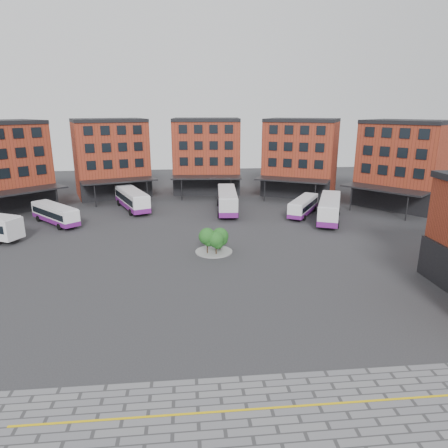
{
  "coord_description": "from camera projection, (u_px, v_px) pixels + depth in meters",
  "views": [
    {
      "loc": [
        -1.13,
        -32.52,
        16.42
      ],
      "look_at": [
        3.03,
        10.06,
        4.0
      ],
      "focal_mm": 32.0,
      "sensor_mm": 36.0,
      "label": 1
    }
  ],
  "objects": [
    {
      "name": "ground",
      "position": [
        201.0,
        299.0,
        35.77
      ],
      "size": [
        160.0,
        160.0,
        0.0
      ],
      "primitive_type": "plane",
      "color": "#28282B",
      "rests_on": "ground"
    },
    {
      "name": "yellow_line",
      "position": [
        247.0,
        410.0,
        22.57
      ],
      "size": [
        26.0,
        0.15,
        0.02
      ],
      "primitive_type": "cube",
      "color": "gold",
      "rests_on": "paving_zone"
    },
    {
      "name": "main_building",
      "position": [
        164.0,
        163.0,
        69.87
      ],
      "size": [
        94.14,
        42.48,
        14.6
      ],
      "color": "maroon",
      "rests_on": "ground"
    },
    {
      "name": "tree_island",
      "position": [
        215.0,
        239.0,
        46.68
      ],
      "size": [
        4.4,
        4.4,
        3.16
      ],
      "color": "gray",
      "rests_on": "ground"
    },
    {
      "name": "bus_b",
      "position": [
        55.0,
        214.0,
        58.47
      ],
      "size": [
        8.67,
        9.12,
        2.88
      ],
      "rotation": [
        0.0,
        0.0,
        0.75
      ],
      "color": "white",
      "rests_on": "ground"
    },
    {
      "name": "bus_c",
      "position": [
        132.0,
        199.0,
        66.83
      ],
      "size": [
        7.12,
        12.18,
        3.39
      ],
      "rotation": [
        0.0,
        0.0,
        0.39
      ],
      "color": "white",
      "rests_on": "ground"
    },
    {
      "name": "bus_d",
      "position": [
        227.0,
        200.0,
        65.47
      ],
      "size": [
        3.87,
        12.86,
        3.57
      ],
      "rotation": [
        0.0,
        0.0,
        -0.07
      ],
      "color": "silver",
      "rests_on": "ground"
    },
    {
      "name": "bus_e",
      "position": [
        303.0,
        206.0,
        63.47
      ],
      "size": [
        7.13,
        9.53,
        2.77
      ],
      "rotation": [
        0.0,
        0.0,
        -0.56
      ],
      "color": "white",
      "rests_on": "ground"
    },
    {
      "name": "bus_f",
      "position": [
        329.0,
        208.0,
        60.2
      ],
      "size": [
        7.33,
        12.63,
        3.51
      ],
      "rotation": [
        0.0,
        0.0,
        -0.38
      ],
      "color": "white",
      "rests_on": "ground"
    }
  ]
}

